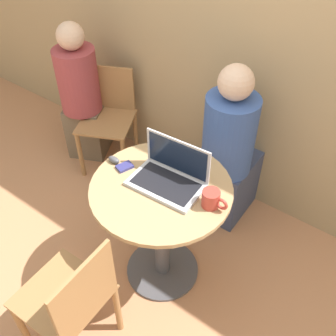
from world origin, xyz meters
The scene contains 11 objects.
ground_plane centered at (0.00, 0.00, 0.00)m, with size 12.00×12.00×0.00m, color tan.
back_wall centered at (0.00, 0.96, 1.30)m, with size 7.00×0.05×2.60m.
round_table centered at (0.00, 0.00, 0.53)m, with size 0.76×0.76×0.76m.
laptop centered at (0.01, 0.05, 0.81)m, with size 0.39×0.26×0.23m.
cell_phone centered at (-0.25, 0.00, 0.77)m, with size 0.09×0.10×0.02m.
computer_mouse centered at (-0.33, 0.00, 0.78)m, with size 0.07×0.04×0.04m.
coffee_cup centered at (0.28, 0.04, 0.81)m, with size 0.14×0.09×0.09m.
chair_empty centered at (-0.07, -0.64, 0.44)m, with size 0.42×0.42×0.83m.
person_seated centered at (0.04, 0.70, 0.50)m, with size 0.33×0.51×1.20m.
chair_background centered at (-1.01, 0.64, 0.43)m, with size 0.53×0.53×0.80m.
person_background centered at (-1.25, 0.63, 0.49)m, with size 0.46×0.52×1.16m.
Camera 1 is at (0.89, -1.15, 2.21)m, focal length 42.00 mm.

